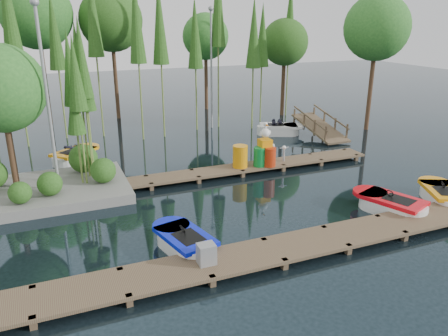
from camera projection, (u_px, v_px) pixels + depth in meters
name	position (u px, v px, depth m)	size (l,w,h in m)	color
ground_plane	(217.00, 201.00, 16.61)	(90.00, 90.00, 0.00)	#1C2B34
near_dock	(274.00, 251.00, 12.60)	(18.00, 1.50, 0.50)	brown
far_dock	(217.00, 172.00, 19.08)	(15.00, 1.20, 0.50)	brown
island	(26.00, 115.00, 16.18)	(6.20, 4.20, 6.75)	slate
tree_screen	(107.00, 27.00, 23.14)	(34.42, 18.53, 10.31)	#472F1E
lamp_island	(46.00, 88.00, 15.42)	(0.30, 0.30, 7.25)	gray
lamp_rear	(211.00, 59.00, 26.27)	(0.30, 0.30, 7.25)	gray
ramp	(320.00, 127.00, 25.34)	(1.50, 3.94, 1.49)	brown
boat_blue	(184.00, 242.00, 13.04)	(1.72, 2.76, 0.86)	white
boat_red	(391.00, 205.00, 15.56)	(2.13, 2.99, 0.92)	white
boat_yellow_near	(442.00, 196.00, 16.43)	(2.18, 2.87, 0.88)	white
boat_yellow_far	(75.00, 156.00, 21.08)	(2.79, 2.65, 1.33)	white
boat_white_far	(279.00, 129.00, 25.97)	(3.08, 2.30, 1.33)	white
utility_cabinet	(206.00, 254.00, 11.74)	(0.47, 0.40, 0.58)	gray
yellow_barrel	(240.00, 156.00, 19.29)	(0.66, 0.66, 0.99)	orange
drum_cluster	(266.00, 152.00, 19.56)	(1.14, 1.05, 1.97)	#0D7D2F
seagull_post	(284.00, 151.00, 20.09)	(0.46, 0.25, 0.74)	gray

